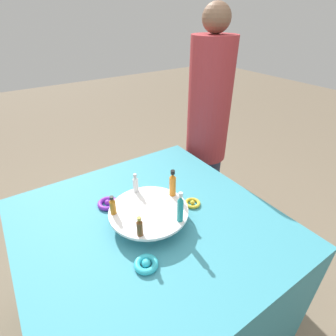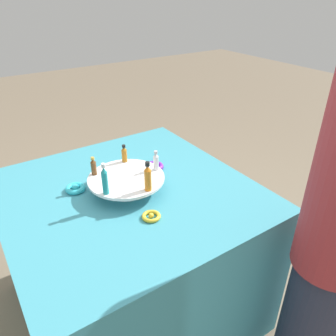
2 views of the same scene
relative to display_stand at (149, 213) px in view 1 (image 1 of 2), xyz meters
name	(u,v)px [view 1 (image 1 of 2)]	position (x,y,z in m)	size (l,w,h in m)	color
ground_plane	(154,318)	(0.00, 0.00, -0.82)	(12.00, 12.00, 0.00)	#756651
party_table	(152,277)	(0.00, 0.00, -0.44)	(1.08, 1.08, 0.77)	teal
display_stand	(149,213)	(0.00, 0.00, 0.00)	(0.34, 0.34, 0.07)	white
bottle_clear	(136,183)	(-0.15, 0.02, 0.07)	(0.02, 0.02, 0.10)	silver
bottle_amber	(113,206)	(-0.06, -0.13, 0.06)	(0.03, 0.03, 0.09)	#AD6B19
bottle_brown	(140,227)	(0.11, -0.10, 0.06)	(0.02, 0.02, 0.09)	brown
bottle_teal	(180,208)	(0.13, 0.07, 0.09)	(0.03, 0.03, 0.14)	teal
bottle_orange	(173,184)	(-0.03, 0.14, 0.08)	(0.03, 0.03, 0.13)	orange
ribbon_bow_gold	(192,203)	(0.01, 0.23, -0.04)	(0.08, 0.08, 0.02)	gold
ribbon_bow_purple	(108,203)	(-0.21, -0.11, -0.04)	(0.10, 0.10, 0.03)	purple
ribbon_bow_teal	(146,264)	(0.20, -0.13, -0.04)	(0.09, 0.09, 0.03)	#2DB7CC
person_figure	(206,138)	(-0.46, 0.73, -0.01)	(0.27, 0.27, 1.61)	#282D42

